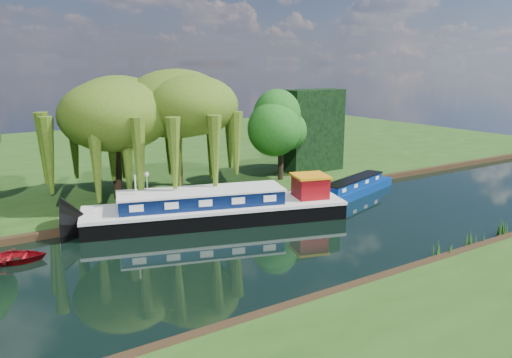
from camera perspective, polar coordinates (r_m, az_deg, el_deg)
ground at (r=29.48m, az=-5.81°, el=-8.69°), size 120.00×120.00×0.00m
far_bank at (r=60.74m, az=-20.50°, el=2.09°), size 120.00×52.00×0.45m
dutch_barge at (r=35.28m, az=-4.31°, el=-3.34°), size 18.66×9.22×3.85m
narrowboat at (r=43.03m, az=11.11°, el=-1.08°), size 11.02×5.11×1.60m
red_dinghy at (r=31.55m, az=-25.97°, el=-8.51°), size 4.23×3.59×0.74m
white_cruiser at (r=44.08m, az=10.55°, el=-1.49°), size 2.58×2.25×1.32m
willow_left at (r=39.94m, az=-15.97°, el=7.00°), size 7.55×7.55×9.05m
willow_right at (r=39.19m, az=-9.11°, el=7.37°), size 7.51×7.51×9.15m
tree_far_right at (r=45.45m, az=2.89°, el=5.99°), size 4.32×4.32×7.07m
conifer_hedge at (r=49.99m, az=6.37°, el=5.56°), size 6.00×3.00×8.00m
lamppost at (r=38.21m, az=-12.36°, el=-0.06°), size 0.36×0.36×2.56m
mooring_posts at (r=36.33m, az=-12.57°, el=-3.15°), size 19.16×0.16×1.00m
reeds_near at (r=27.53m, az=14.77°, el=-9.45°), size 33.70×1.50×1.10m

